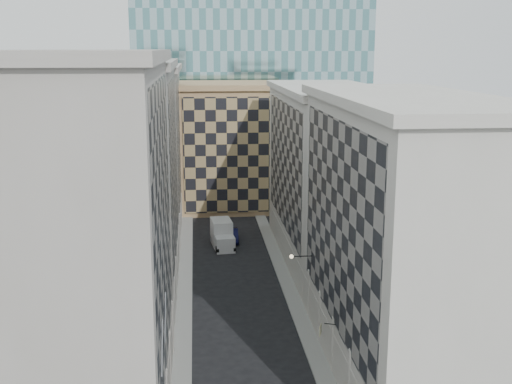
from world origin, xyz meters
TOP-DOWN VIEW (x-y plane):
  - sidewalk_west at (-5.25, 30.00)m, footprint 1.50×100.00m
  - sidewalk_east at (5.25, 30.00)m, footprint 1.50×100.00m
  - bldg_left_a at (-10.88, 11.00)m, footprint 10.80×22.80m
  - bldg_left_b at (-10.88, 33.00)m, footprint 10.80×22.80m
  - bldg_left_c at (-10.88, 55.00)m, footprint 10.80×22.80m
  - bldg_right_a at (10.88, 15.00)m, footprint 10.80×26.80m
  - bldg_right_b at (10.89, 42.00)m, footprint 10.80×28.80m
  - tan_block at (2.00, 67.90)m, footprint 16.80×14.80m
  - church_tower at (0.00, 82.00)m, footprint 7.20×7.20m
  - flagpoles_left at (-5.90, 6.00)m, footprint 0.10×6.33m
  - bracket_lamp at (4.38, 24.00)m, footprint 1.98×0.36m
  - box_truck at (-0.82, 47.20)m, footprint 2.93×5.98m
  - dark_car at (0.38, 49.15)m, footprint 1.71×4.81m
  - shop_sign at (4.96, 14.31)m, footprint 1.27×0.72m

SIDE VIEW (x-z plane):
  - sidewalk_west at x=-5.25m, z-range 0.00..0.15m
  - sidewalk_east at x=5.25m, z-range 0.00..0.15m
  - dark_car at x=0.38m, z-range 0.00..1.58m
  - box_truck at x=-0.82m, z-range -0.20..2.96m
  - shop_sign at x=4.96m, z-range 3.42..4.25m
  - bracket_lamp at x=4.38m, z-range 6.02..6.38m
  - flagpoles_left at x=-5.90m, z-range 6.83..9.17m
  - tan_block at x=2.00m, z-range 0.04..18.84m
  - bldg_right_b at x=10.89m, z-range 0.00..19.70m
  - bldg_right_a at x=10.88m, z-range -0.03..20.67m
  - bldg_left_c at x=-10.88m, z-range -0.02..21.68m
  - bldg_left_b at x=-10.88m, z-range -0.03..22.67m
  - bldg_left_a at x=-10.88m, z-range -0.03..23.67m
  - church_tower at x=0.00m, z-range 1.20..52.70m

